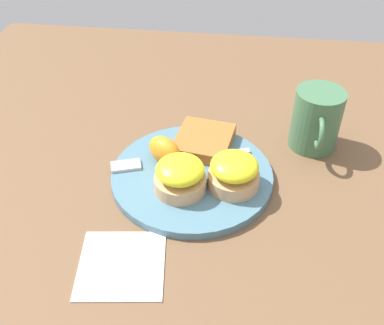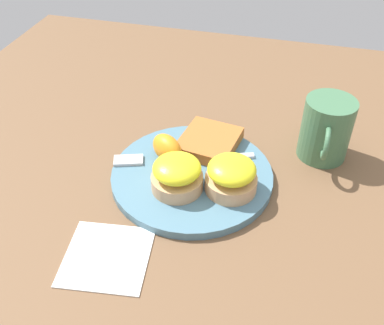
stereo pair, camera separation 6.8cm
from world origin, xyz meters
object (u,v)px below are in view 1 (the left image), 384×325
at_px(hashbrown_patty, 204,141).
at_px(fork, 172,160).
at_px(cup, 316,120).
at_px(sandwich_benedict_right, 234,172).
at_px(orange_wedge, 165,150).
at_px(sandwich_benedict_left, 180,176).

distance_m(hashbrown_patty, fork, 0.07).
bearing_deg(cup, fork, -67.78).
height_order(hashbrown_patty, cup, cup).
xyz_separation_m(sandwich_benedict_right, hashbrown_patty, (-0.09, -0.05, -0.02)).
bearing_deg(orange_wedge, cup, 111.31).
height_order(sandwich_benedict_left, cup, cup).
xyz_separation_m(sandwich_benedict_left, hashbrown_patty, (-0.11, 0.02, -0.02)).
bearing_deg(fork, sandwich_benedict_left, 20.39).
bearing_deg(fork, orange_wedge, -89.07).
distance_m(sandwich_benedict_right, orange_wedge, 0.12).
relative_size(sandwich_benedict_right, hashbrown_patty, 0.80).
bearing_deg(orange_wedge, fork, 90.93).
height_order(sandwich_benedict_left, sandwich_benedict_right, same).
xyz_separation_m(sandwich_benedict_right, cup, (-0.14, 0.13, 0.01)).
xyz_separation_m(fork, cup, (-0.09, 0.23, 0.04)).
distance_m(fork, cup, 0.25).
height_order(hashbrown_patty, fork, hashbrown_patty).
height_order(sandwich_benedict_left, orange_wedge, sandwich_benedict_left).
bearing_deg(cup, sandwich_benedict_right, -43.22).
bearing_deg(fork, cup, 112.22).
xyz_separation_m(hashbrown_patty, orange_wedge, (0.05, -0.06, 0.01)).
distance_m(orange_wedge, cup, 0.26).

